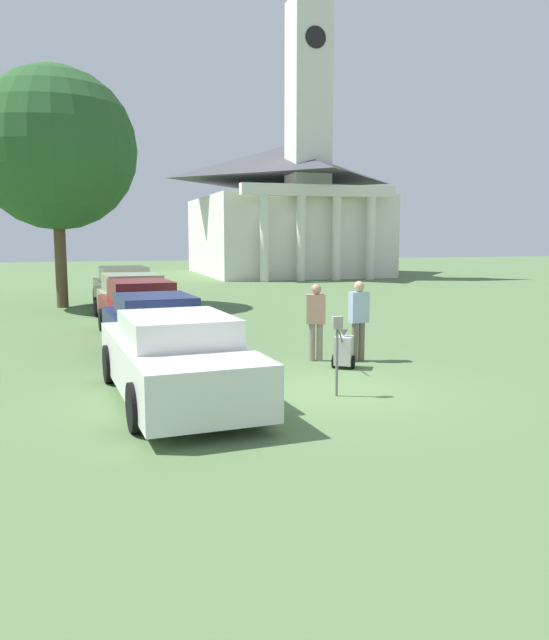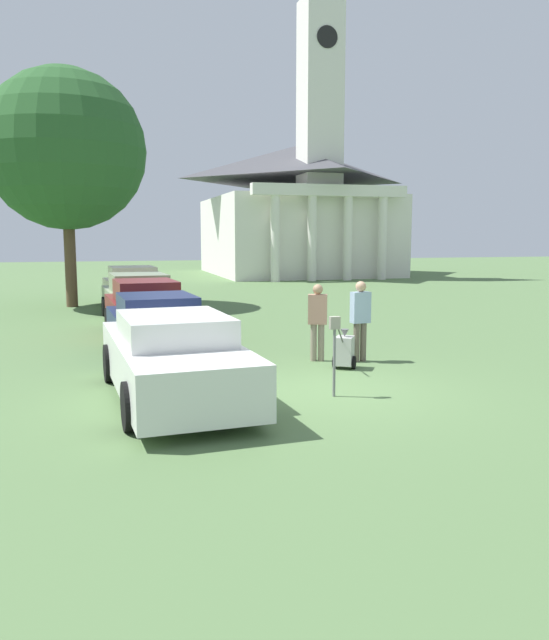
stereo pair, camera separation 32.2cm
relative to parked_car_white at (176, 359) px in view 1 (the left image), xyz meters
The scene contains 12 objects.
ground_plane 2.83m from the parked_car_white, ahead, with size 120.00×120.00×0.00m, color #517042.
parked_car_white is the anchor object (origin of this frame).
parked_car_navy 3.35m from the parked_car_white, 90.00° to the left, with size 2.18×4.73×1.51m.
parked_car_maroon 6.92m from the parked_car_white, 90.00° to the left, with size 2.19×5.03×1.58m.
parked_car_sage 10.23m from the parked_car_white, 90.00° to the left, with size 2.35×5.33×1.57m.
parked_car_cream 14.26m from the parked_car_white, 90.00° to the left, with size 2.28×4.76×1.61m.
parking_meter 2.80m from the parked_car_white, 12.72° to the right, with size 0.18×0.09×1.41m.
person_worker 4.24m from the parked_car_white, 34.74° to the left, with size 0.47×0.36×1.73m.
person_supervisor 4.87m from the parked_car_white, 25.75° to the left, with size 0.44×0.26×1.80m.
equipment_cart 4.06m from the parked_car_white, 21.72° to the left, with size 0.69×0.94×1.00m.
church 35.31m from the parked_car_white, 68.98° to the left, with size 11.98×14.35×22.45m.
shade_tree 16.26m from the parked_car_white, 98.60° to the left, with size 6.12×6.12×9.12m.
Camera 1 is at (-4.17, -10.30, 2.81)m, focal length 35.00 mm.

